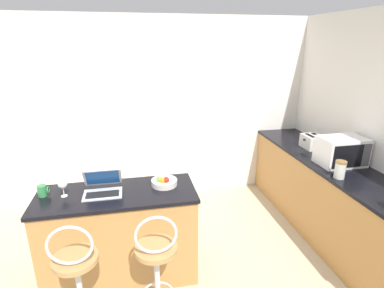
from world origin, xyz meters
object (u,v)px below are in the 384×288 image
laptop (103,187)px  wine_glass_short (63,185)px  microwave (342,151)px  bar_stool_far (157,271)px  fruit_bowl (164,182)px  storage_jar (340,169)px  mug_green (43,191)px  bar_stool_near (78,282)px  toaster (313,142)px

laptop → wine_glass_short: bearing=-177.0°
microwave → bar_stool_far: bearing=-160.3°
fruit_bowl → storage_jar: bearing=-6.3°
microwave → wine_glass_short: (-2.91, -0.16, -0.04)m
bar_stool_far → mug_green: bar_stool_far is taller
bar_stool_near → wine_glass_short: bearing=104.4°
bar_stool_near → bar_stool_far: size_ratio=1.00×
laptop → mug_green: 0.52m
microwave → toaster: (0.01, 0.56, -0.07)m
laptop → mug_green: laptop is taller
toaster → storage_jar: 0.92m
mug_green → bar_stool_near: bearing=-62.4°
bar_stool_far → mug_green: size_ratio=10.28×
laptop → microwave: microwave is taller
toaster → fruit_bowl: toaster is taller
toaster → bar_stool_far: bearing=-148.3°
bar_stool_near → mug_green: (-0.34, 0.65, 0.48)m
bar_stool_far → laptop: bearing=124.0°
wine_glass_short → bar_stool_far: bearing=-38.7°
wine_glass_short → toaster: bearing=14.0°
bar_stool_far → wine_glass_short: wine_glass_short is taller
bar_stool_near → mug_green: size_ratio=10.28×
microwave → wine_glass_short: 2.91m
microwave → toaster: microwave is taller
microwave → toaster: 0.57m
microwave → fruit_bowl: bearing=-176.5°
microwave → storage_jar: bearing=-127.4°
bar_stool_near → toaster: (2.76, 1.33, 0.52)m
bar_stool_near → microwave: bearing=15.6°
laptop → wine_glass_short: 0.34m
microwave → storage_jar: size_ratio=2.69×
bar_stool_near → fruit_bowl: bearing=40.9°
toaster → laptop: bearing=-164.7°
fruit_bowl → laptop: bearing=-177.9°
storage_jar → toaster: bearing=74.0°
wine_glass_short → mug_green: bearing=166.6°
mug_green → bar_stool_far: bearing=-34.7°
storage_jar → wine_glass_short: size_ratio=1.16×
toaster → mug_green: toaster is taller
laptop → storage_jar: size_ratio=1.86×
toaster → mug_green: 3.18m
bar_stool_near → laptop: size_ratio=3.10×
toaster → wine_glass_short: 3.01m
storage_jar → fruit_bowl: 1.77m
bar_stool_far → toaster: (2.16, 1.33, 0.52)m
microwave → mug_green: size_ratio=4.81×
laptop → wine_glass_short: laptop is taller
microwave → toaster: size_ratio=1.91×
bar_stool_far → wine_glass_short: (-0.76, 0.61, 0.55)m
bar_stool_near → storage_jar: (2.51, 0.45, 0.52)m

